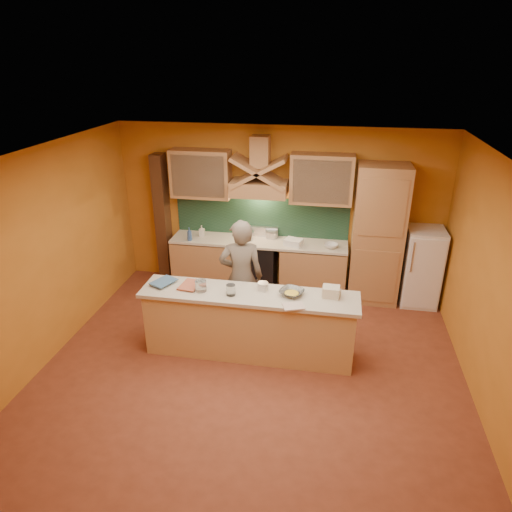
% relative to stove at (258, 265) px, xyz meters
% --- Properties ---
extents(floor, '(5.50, 5.00, 0.01)m').
position_rel_stove_xyz_m(floor, '(0.30, -2.20, -0.45)').
color(floor, brown).
rests_on(floor, ground).
extents(ceiling, '(5.50, 5.00, 0.01)m').
position_rel_stove_xyz_m(ceiling, '(0.30, -2.20, 2.35)').
color(ceiling, white).
rests_on(ceiling, wall_back).
extents(wall_back, '(5.50, 0.02, 2.80)m').
position_rel_stove_xyz_m(wall_back, '(0.30, 0.30, 0.95)').
color(wall_back, '#C47726').
rests_on(wall_back, floor).
extents(wall_front, '(5.50, 0.02, 2.80)m').
position_rel_stove_xyz_m(wall_front, '(0.30, -4.70, 0.95)').
color(wall_front, '#C47726').
rests_on(wall_front, floor).
extents(wall_left, '(0.02, 5.00, 2.80)m').
position_rel_stove_xyz_m(wall_left, '(-2.45, -2.20, 0.95)').
color(wall_left, '#C47726').
rests_on(wall_left, floor).
extents(wall_right, '(0.02, 5.00, 2.80)m').
position_rel_stove_xyz_m(wall_right, '(3.05, -2.20, 0.95)').
color(wall_right, '#C47726').
rests_on(wall_right, floor).
extents(base_cabinet_left, '(1.10, 0.60, 0.86)m').
position_rel_stove_xyz_m(base_cabinet_left, '(-0.95, 0.00, -0.02)').
color(base_cabinet_left, tan).
rests_on(base_cabinet_left, floor).
extents(base_cabinet_right, '(1.10, 0.60, 0.86)m').
position_rel_stove_xyz_m(base_cabinet_right, '(0.95, 0.00, -0.02)').
color(base_cabinet_right, tan).
rests_on(base_cabinet_right, floor).
extents(counter_top, '(3.00, 0.62, 0.04)m').
position_rel_stove_xyz_m(counter_top, '(-0.00, 0.00, 0.45)').
color(counter_top, beige).
rests_on(counter_top, base_cabinet_left).
extents(stove, '(0.60, 0.58, 0.90)m').
position_rel_stove_xyz_m(stove, '(0.00, 0.00, 0.00)').
color(stove, black).
rests_on(stove, floor).
extents(backsplash, '(3.00, 0.03, 0.70)m').
position_rel_stove_xyz_m(backsplash, '(-0.00, 0.28, 0.80)').
color(backsplash, '#183526').
rests_on(backsplash, wall_back).
extents(range_hood, '(0.92, 0.50, 0.24)m').
position_rel_stove_xyz_m(range_hood, '(0.00, 0.05, 1.37)').
color(range_hood, tan).
rests_on(range_hood, wall_back).
extents(hood_chimney, '(0.30, 0.30, 0.50)m').
position_rel_stove_xyz_m(hood_chimney, '(0.00, 0.15, 1.95)').
color(hood_chimney, tan).
rests_on(hood_chimney, wall_back).
extents(upper_cabinet_left, '(1.00, 0.35, 0.80)m').
position_rel_stove_xyz_m(upper_cabinet_left, '(-1.00, 0.12, 1.55)').
color(upper_cabinet_left, tan).
rests_on(upper_cabinet_left, wall_back).
extents(upper_cabinet_right, '(1.00, 0.35, 0.80)m').
position_rel_stove_xyz_m(upper_cabinet_right, '(1.00, 0.12, 1.55)').
color(upper_cabinet_right, tan).
rests_on(upper_cabinet_right, wall_back).
extents(pantry_column, '(0.80, 0.60, 2.30)m').
position_rel_stove_xyz_m(pantry_column, '(1.95, 0.00, 0.70)').
color(pantry_column, tan).
rests_on(pantry_column, floor).
extents(fridge, '(0.58, 0.60, 1.30)m').
position_rel_stove_xyz_m(fridge, '(2.70, 0.00, 0.20)').
color(fridge, white).
rests_on(fridge, floor).
extents(trim_column_left, '(0.20, 0.30, 2.30)m').
position_rel_stove_xyz_m(trim_column_left, '(-1.75, 0.15, 0.70)').
color(trim_column_left, '#472816').
rests_on(trim_column_left, floor).
extents(island_body, '(2.80, 0.55, 0.88)m').
position_rel_stove_xyz_m(island_body, '(0.20, -1.90, -0.01)').
color(island_body, tan).
rests_on(island_body, floor).
extents(island_top, '(2.90, 0.62, 0.05)m').
position_rel_stove_xyz_m(island_top, '(0.20, -1.90, 0.47)').
color(island_top, beige).
rests_on(island_top, island_body).
extents(person, '(0.71, 0.54, 1.75)m').
position_rel_stove_xyz_m(person, '(-0.02, -1.33, 0.43)').
color(person, '#70665B').
rests_on(person, floor).
extents(pot_large, '(0.29, 0.29, 0.15)m').
position_rel_stove_xyz_m(pot_large, '(-0.21, 0.01, 0.52)').
color(pot_large, silver).
rests_on(pot_large, stove).
extents(pot_small, '(0.26, 0.26, 0.14)m').
position_rel_stove_xyz_m(pot_small, '(0.20, 0.17, 0.52)').
color(pot_small, '#BCBBC2').
rests_on(pot_small, stove).
extents(soap_bottle_a, '(0.09, 0.10, 0.19)m').
position_rel_stove_xyz_m(soap_bottle_a, '(-1.01, 0.03, 0.57)').
color(soap_bottle_a, silver).
rests_on(soap_bottle_a, counter_top).
extents(soap_bottle_b, '(0.12, 0.12, 0.23)m').
position_rel_stove_xyz_m(soap_bottle_b, '(-1.15, -0.20, 0.59)').
color(soap_bottle_b, '#315089').
rests_on(soap_bottle_b, counter_top).
extents(bowl_back, '(0.28, 0.28, 0.07)m').
position_rel_stove_xyz_m(bowl_back, '(1.22, -0.10, 0.51)').
color(bowl_back, silver).
rests_on(bowl_back, counter_top).
extents(dish_rack, '(0.33, 0.29, 0.10)m').
position_rel_stove_xyz_m(dish_rack, '(0.60, -0.08, 0.52)').
color(dish_rack, white).
rests_on(dish_rack, counter_top).
extents(book_lower, '(0.29, 0.36, 0.03)m').
position_rel_stove_xyz_m(book_lower, '(-0.74, -1.84, 0.51)').
color(book_lower, '#B45A40').
rests_on(book_lower, island_top).
extents(book_upper, '(0.36, 0.40, 0.03)m').
position_rel_stove_xyz_m(book_upper, '(-1.11, -1.80, 0.53)').
color(book_upper, '#426993').
rests_on(book_upper, island_top).
extents(jar_large, '(0.20, 0.20, 0.14)m').
position_rel_stove_xyz_m(jar_large, '(-0.44, -1.95, 0.57)').
color(jar_large, silver).
rests_on(jar_large, island_top).
extents(jar_small, '(0.12, 0.12, 0.15)m').
position_rel_stove_xyz_m(jar_small, '(-0.02, -1.99, 0.57)').
color(jar_small, silver).
rests_on(jar_small, island_top).
extents(kitchen_scale, '(0.14, 0.14, 0.09)m').
position_rel_stove_xyz_m(kitchen_scale, '(0.37, -1.79, 0.54)').
color(kitchen_scale, silver).
rests_on(kitchen_scale, island_top).
extents(mixing_bowl, '(0.40, 0.40, 0.07)m').
position_rel_stove_xyz_m(mixing_bowl, '(0.76, -1.86, 0.53)').
color(mixing_bowl, silver).
rests_on(mixing_bowl, island_top).
extents(cloth, '(0.31, 0.27, 0.02)m').
position_rel_stove_xyz_m(cloth, '(0.81, -2.15, 0.50)').
color(cloth, beige).
rests_on(cloth, island_top).
extents(grocery_bag_a, '(0.22, 0.18, 0.14)m').
position_rel_stove_xyz_m(grocery_bag_a, '(1.26, -1.80, 0.57)').
color(grocery_bag_a, beige).
rests_on(grocery_bag_a, island_top).
extents(grocery_bag_b, '(0.21, 0.18, 0.11)m').
position_rel_stove_xyz_m(grocery_bag_b, '(1.29, -1.82, 0.55)').
color(grocery_bag_b, beige).
rests_on(grocery_bag_b, island_top).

